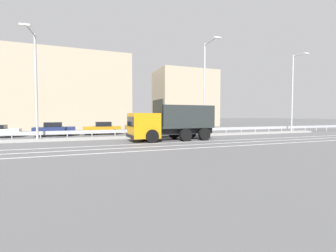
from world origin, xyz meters
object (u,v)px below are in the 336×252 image
(median_road_sign, at_px, (199,124))
(street_lamp_3, at_px, (293,90))
(dump_truck, at_px, (162,126))
(parked_car_4, at_px, (102,128))
(parked_car_3, at_px, (54,129))
(street_lamp_1, at_px, (35,81))
(parked_car_5, at_px, (145,127))
(street_lamp_2, at_px, (206,84))

(median_road_sign, height_order, street_lamp_3, street_lamp_3)
(dump_truck, relative_size, parked_car_4, 1.84)
(dump_truck, distance_m, median_road_sign, 5.79)
(parked_car_3, bearing_deg, street_lamp_3, 75.28)
(street_lamp_1, distance_m, parked_car_5, 12.63)
(dump_truck, xyz_separation_m, parked_car_5, (0.69, 8.40, -0.44))
(median_road_sign, xyz_separation_m, street_lamp_1, (-14.83, -0.20, 3.65))
(median_road_sign, xyz_separation_m, parked_car_3, (-14.15, 5.20, -0.49))
(street_lamp_1, xyz_separation_m, street_lamp_2, (15.49, -0.01, 0.49))
(parked_car_4, relative_size, parked_car_5, 0.87)
(dump_truck, xyz_separation_m, street_lamp_1, (-9.81, 2.70, 3.64))
(dump_truck, xyz_separation_m, street_lamp_3, (17.99, 2.71, 4.00))
(dump_truck, bearing_deg, parked_car_5, -6.74)
(dump_truck, bearing_deg, street_lamp_2, -66.74)
(street_lamp_1, bearing_deg, median_road_sign, 0.78)
(street_lamp_2, bearing_deg, median_road_sign, 162.40)
(dump_truck, relative_size, parked_car_3, 1.83)
(median_road_sign, height_order, parked_car_4, median_road_sign)
(street_lamp_2, relative_size, parked_car_5, 2.07)
(street_lamp_1, height_order, street_lamp_3, street_lamp_3)
(street_lamp_1, bearing_deg, parked_car_5, 28.50)
(dump_truck, bearing_deg, street_lamp_3, -83.48)
(street_lamp_2, height_order, parked_car_4, street_lamp_2)
(dump_truck, xyz_separation_m, street_lamp_2, (5.68, 2.69, 4.13))
(parked_car_3, relative_size, parked_car_5, 0.88)
(parked_car_3, distance_m, parked_car_4, 4.85)
(street_lamp_3, xyz_separation_m, parked_car_5, (-17.30, 5.69, -4.44))
(parked_car_4, bearing_deg, street_lamp_2, -121.04)
(dump_truck, height_order, parked_car_4, dump_truck)
(street_lamp_1, height_order, parked_car_3, street_lamp_1)
(street_lamp_2, relative_size, street_lamp_3, 1.01)
(median_road_sign, distance_m, street_lamp_3, 13.58)
(median_road_sign, distance_m, street_lamp_2, 4.21)
(parked_car_3, distance_m, parked_car_5, 9.82)
(dump_truck, bearing_deg, parked_car_4, 24.79)
(parked_car_4, bearing_deg, parked_car_5, -91.82)
(median_road_sign, distance_m, parked_car_5, 7.01)
(street_lamp_3, relative_size, parked_car_5, 2.06)
(street_lamp_1, xyz_separation_m, street_lamp_3, (27.80, 0.02, 0.36))
(dump_truck, height_order, parked_car_3, dump_truck)
(median_road_sign, xyz_separation_m, parked_car_5, (-4.33, 5.50, -0.42))
(street_lamp_3, bearing_deg, parked_car_5, 161.80)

